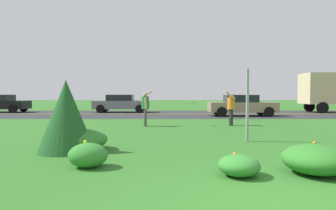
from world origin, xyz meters
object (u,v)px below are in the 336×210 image
(person_catcher_orange_shirt, at_px, (231,106))
(person_thrower_green_shirt, at_px, (145,106))
(car_gray_center_left, at_px, (121,103))
(car_tan_center_right, at_px, (241,105))
(sign_post_near_path, at_px, (247,105))
(frisbee_orange, at_px, (192,103))

(person_catcher_orange_shirt, bearing_deg, person_thrower_green_shirt, -175.83)
(person_catcher_orange_shirt, relative_size, car_gray_center_left, 0.37)
(car_tan_center_right, bearing_deg, sign_post_near_path, -102.93)
(sign_post_near_path, relative_size, car_gray_center_left, 0.51)
(person_catcher_orange_shirt, relative_size, frisbee_orange, 6.54)
(sign_post_near_path, relative_size, frisbee_orange, 9.16)
(person_thrower_green_shirt, relative_size, frisbee_orange, 6.74)
(person_thrower_green_shirt, bearing_deg, car_gray_center_left, 104.66)
(frisbee_orange, xyz_separation_m, car_tan_center_right, (3.91, 6.27, -0.34))
(frisbee_orange, bearing_deg, sign_post_near_path, -73.84)
(person_thrower_green_shirt, xyz_separation_m, car_tan_center_right, (6.12, 6.52, -0.22))
(sign_post_near_path, bearing_deg, person_catcher_orange_shirt, 84.18)
(sign_post_near_path, height_order, person_catcher_orange_shirt, sign_post_near_path)
(sign_post_near_path, distance_m, person_thrower_green_shirt, 5.76)
(person_catcher_orange_shirt, xyz_separation_m, frisbee_orange, (-1.87, -0.04, 0.15))
(frisbee_orange, distance_m, car_tan_center_right, 7.39)
(person_thrower_green_shirt, distance_m, person_catcher_orange_shirt, 4.09)
(person_catcher_orange_shirt, distance_m, frisbee_orange, 1.87)
(frisbee_orange, relative_size, car_tan_center_right, 0.06)
(sign_post_near_path, bearing_deg, car_gray_center_left, 112.84)
(person_catcher_orange_shirt, distance_m, car_gray_center_left, 12.37)
(sign_post_near_path, xyz_separation_m, person_thrower_green_shirt, (-3.59, 4.50, -0.19))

